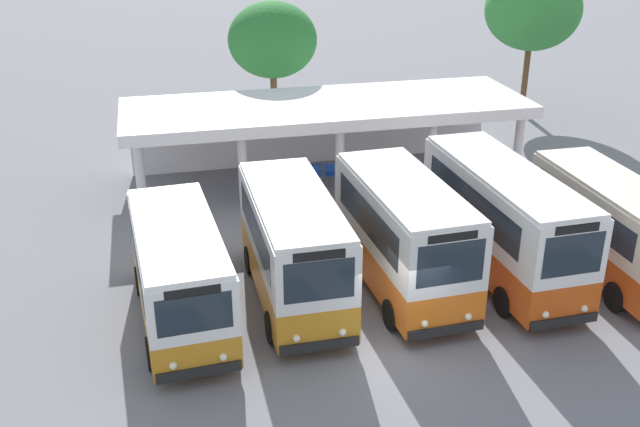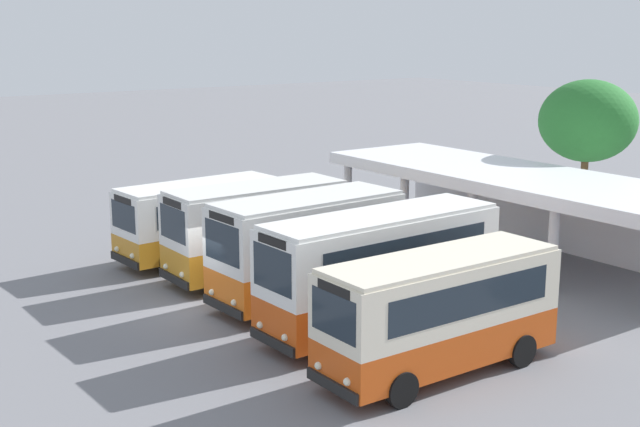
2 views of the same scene
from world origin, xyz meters
name	(u,v)px [view 2 (image 2 of 2)]	position (x,y,z in m)	size (l,w,h in m)	color
ground_plane	(212,310)	(0.00, 0.00, 0.00)	(180.00, 180.00, 0.00)	slate
city_bus_nearest_orange	(201,217)	(-5.64, 2.61, 1.68)	(2.67, 6.71, 3.03)	black
city_bus_second_in_row	(257,227)	(-2.27, 3.11, 1.87)	(2.38, 6.73, 3.39)	black
city_bus_middle_cream	(307,245)	(1.11, 2.97, 1.95)	(2.67, 6.66, 3.55)	black
city_bus_fourth_amber	(381,267)	(4.49, 3.27, 1.96)	(2.48, 7.91, 3.57)	black
city_bus_fifth_blue	(439,309)	(7.86, 2.45, 1.75)	(2.23, 6.94, 3.17)	black
terminal_canopy	(522,190)	(1.07, 13.28, 2.61)	(16.68, 5.41, 3.40)	silver
waiting_chair_end_by_column	(491,242)	(0.51, 12.22, 0.52)	(0.45, 0.45, 0.86)	slate
waiting_chair_second_from_end	(500,246)	(1.10, 12.15, 0.52)	(0.45, 0.45, 0.86)	slate
waiting_chair_middle_seat	(512,249)	(1.69, 12.13, 0.52)	(0.45, 0.45, 0.86)	slate
waiting_chair_fourth_seat	(525,252)	(2.28, 12.23, 0.52)	(0.45, 0.45, 0.86)	slate
roadside_tree_behind_canopy	(588,121)	(-0.12, 18.65, 4.87)	(4.21, 4.21, 6.68)	brown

